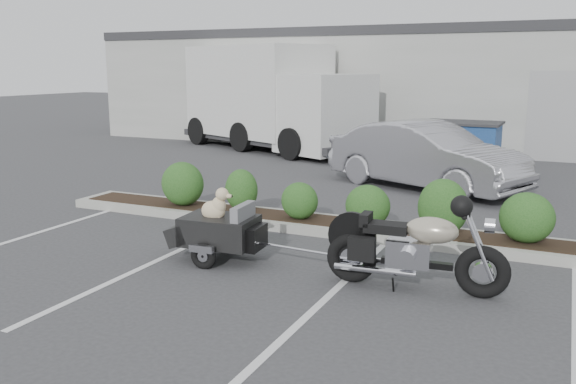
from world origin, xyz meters
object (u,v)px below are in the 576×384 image
at_px(motorcycle, 415,250).
at_px(delivery_truck, 273,100).
at_px(dumpster, 461,146).
at_px(sedan, 426,156).
at_px(pet_trailer, 219,229).

xyz_separation_m(motorcycle, delivery_truck, (-7.37, 11.10, 1.11)).
relative_size(dumpster, delivery_truck, 0.26).
bearing_deg(dumpster, sedan, -95.20).
bearing_deg(pet_trailer, delivery_truck, 108.20).
bearing_deg(dumpster, pet_trailer, -99.75).
bearing_deg(dumpster, motorcycle, -82.52).
distance_m(pet_trailer, sedan, 6.61).
bearing_deg(pet_trailer, sedan, 72.48).
xyz_separation_m(pet_trailer, dumpster, (1.84, 9.16, 0.21)).
bearing_deg(motorcycle, delivery_truck, 119.30).
bearing_deg(sedan, motorcycle, -145.69).
xyz_separation_m(pet_trailer, delivery_truck, (-4.59, 11.08, 1.18)).
bearing_deg(motorcycle, sedan, 96.88).
distance_m(pet_trailer, delivery_truck, 12.05).
relative_size(pet_trailer, dumpster, 0.89).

